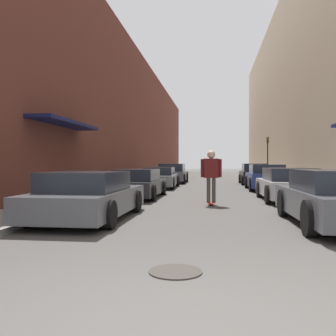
{
  "coord_description": "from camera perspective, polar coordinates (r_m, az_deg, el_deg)",
  "views": [
    {
      "loc": [
        0.18,
        -3.09,
        1.42
      ],
      "look_at": [
        -1.55,
        10.8,
        1.23
      ],
      "focal_mm": 40.0,
      "sensor_mm": 36.0,
      "label": 1
    }
  ],
  "objects": [
    {
      "name": "manhole_cover",
      "position": [
        5.04,
        1.14,
        -15.5
      ],
      "size": [
        0.7,
        0.7,
        0.02
      ],
      "color": "#332D28",
      "rests_on": "ground"
    },
    {
      "name": "parked_car_left_0",
      "position": [
        9.66,
        -12.05,
        -4.22
      ],
      "size": [
        2.06,
        4.5,
        1.2
      ],
      "color": "#515459",
      "rests_on": "ground"
    },
    {
      "name": "ground",
      "position": [
        26.74,
        6.7,
        -2.27
      ],
      "size": [
        129.83,
        129.83,
        0.0
      ],
      "primitive_type": "plane",
      "color": "#4C4947"
    },
    {
      "name": "curb_strip_right",
      "position": [
        32.96,
        15.23,
        -1.61
      ],
      "size": [
        1.8,
        59.01,
        0.12
      ],
      "color": "gray",
      "rests_on": "ground"
    },
    {
      "name": "traffic_light",
      "position": [
        30.08,
        14.94,
        2.19
      ],
      "size": [
        0.16,
        0.22,
        3.31
      ],
      "color": "#2D2D2D",
      "rests_on": "curb_strip_right"
    },
    {
      "name": "building_row_left",
      "position": [
        33.75,
        -6.59,
        7.15
      ],
      "size": [
        4.9,
        59.01,
        10.34
      ],
      "color": "brown",
      "rests_on": "ground"
    },
    {
      "name": "parked_car_right_0",
      "position": [
        9.22,
        24.1,
        -4.26
      ],
      "size": [
        1.96,
        4.52,
        1.27
      ],
      "color": "#515459",
      "rests_on": "ground"
    },
    {
      "name": "parked_car_left_2",
      "position": [
        21.28,
        -1.25,
        -1.48
      ],
      "size": [
        1.93,
        4.5,
        1.18
      ],
      "color": "gray",
      "rests_on": "ground"
    },
    {
      "name": "parked_car_right_2",
      "position": [
        20.28,
        14.69,
        -1.41
      ],
      "size": [
        1.95,
        4.19,
        1.34
      ],
      "color": "navy",
      "rests_on": "ground"
    },
    {
      "name": "building_row_right",
      "position": [
        34.07,
        20.22,
        11.57
      ],
      "size": [
        4.9,
        59.01,
        15.65
      ],
      "color": "tan",
      "rests_on": "ground"
    },
    {
      "name": "parked_car_right_3",
      "position": [
        25.59,
        13.01,
        -0.95
      ],
      "size": [
        1.87,
        3.98,
        1.38
      ],
      "color": "black",
      "rests_on": "ground"
    },
    {
      "name": "curb_strip_left",
      "position": [
        33.01,
        -1.68,
        -1.58
      ],
      "size": [
        1.8,
        59.01,
        0.12
      ],
      "color": "gray",
      "rests_on": "ground"
    },
    {
      "name": "skateboarder",
      "position": [
        12.71,
        6.6,
        -0.51
      ],
      "size": [
        0.71,
        0.78,
        1.84
      ],
      "color": "#B2231E",
      "rests_on": "ground"
    },
    {
      "name": "parked_car_right_1",
      "position": [
        14.71,
        17.86,
        -2.46
      ],
      "size": [
        2.0,
        4.22,
        1.23
      ],
      "color": "#B7B7BC",
      "rests_on": "ground"
    },
    {
      "name": "parked_car_left_3",
      "position": [
        26.66,
        0.67,
        -0.86
      ],
      "size": [
        2.03,
        4.24,
        1.36
      ],
      "color": "#515459",
      "rests_on": "ground"
    },
    {
      "name": "parked_car_left_1",
      "position": [
        15.34,
        -4.65,
        -2.41
      ],
      "size": [
        1.9,
        4.5,
        1.17
      ],
      "color": "#232326",
      "rests_on": "ground"
    }
  ]
}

